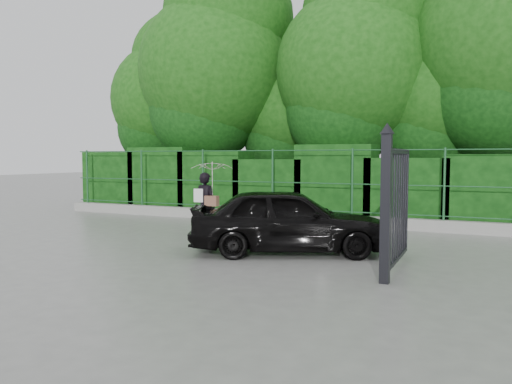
% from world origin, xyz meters
% --- Properties ---
extents(ground, '(80.00, 80.00, 0.00)m').
position_xyz_m(ground, '(0.00, 0.00, 0.00)').
color(ground, gray).
extents(kerb, '(14.00, 0.25, 0.30)m').
position_xyz_m(kerb, '(0.00, 4.50, 0.15)').
color(kerb, '#9E9E99').
rests_on(kerb, ground).
extents(fence, '(14.13, 0.06, 1.80)m').
position_xyz_m(fence, '(0.22, 4.50, 1.20)').
color(fence, '#1E532B').
rests_on(fence, kerb).
extents(hedge, '(14.20, 1.20, 2.22)m').
position_xyz_m(hedge, '(-0.12, 5.50, 1.01)').
color(hedge, black).
rests_on(hedge, ground).
extents(trees, '(17.10, 6.15, 8.08)m').
position_xyz_m(trees, '(1.14, 7.74, 4.62)').
color(trees, black).
rests_on(trees, ground).
extents(gate, '(0.22, 2.33, 2.36)m').
position_xyz_m(gate, '(4.60, -0.72, 1.19)').
color(gate, black).
rests_on(gate, ground).
extents(woman, '(0.99, 1.01, 1.78)m').
position_xyz_m(woman, '(-0.01, 1.67, 1.18)').
color(woman, black).
rests_on(woman, ground).
extents(car, '(4.07, 2.89, 1.29)m').
position_xyz_m(car, '(2.45, 0.40, 0.64)').
color(car, black).
rests_on(car, ground).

